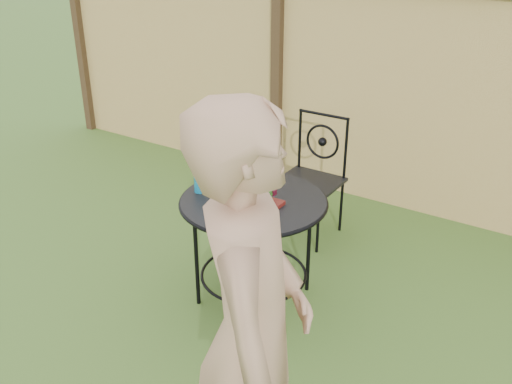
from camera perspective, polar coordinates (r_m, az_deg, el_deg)
ground at (r=3.47m, az=1.84°, el=-15.51°), size 60.00×60.00×0.00m
fence at (r=4.82m, az=15.89°, el=8.61°), size 8.00×0.12×1.90m
patio_table at (r=3.57m, az=-0.24°, el=-2.73°), size 0.92×0.92×0.72m
patio_chair at (r=4.43m, az=5.62°, el=1.81°), size 0.46×0.46×0.95m
diner at (r=2.13m, az=-0.47°, el=-14.47°), size 0.71×0.79×1.82m
salad_plate at (r=3.41m, az=-0.14°, el=-1.36°), size 0.27×0.27×0.02m
salad at (r=3.38m, az=-0.14°, el=-0.57°), size 0.21×0.21×0.08m
fork at (r=3.32m, az=0.00°, el=1.40°), size 0.01×0.01×0.18m
drinking_glass at (r=3.60m, az=-5.60°, el=1.08°), size 0.08×0.08×0.14m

